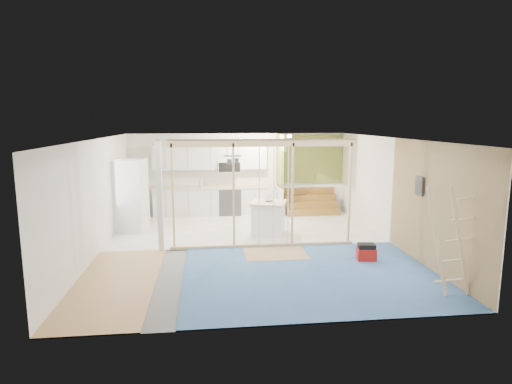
{
  "coord_description": "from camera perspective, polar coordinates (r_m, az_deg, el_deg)",
  "views": [
    {
      "loc": [
        -1.01,
        -9.84,
        3.01
      ],
      "look_at": [
        0.2,
        0.6,
        1.25
      ],
      "focal_mm": 30.0,
      "sensor_mm": 36.0,
      "label": 1
    }
  ],
  "objects": [
    {
      "name": "room",
      "position": [
        10.03,
        -0.72,
        -0.3
      ],
      "size": [
        7.01,
        8.01,
        2.61
      ],
      "color": "slate",
      "rests_on": "ground"
    },
    {
      "name": "electrical_panel",
      "position": [
        9.63,
        20.94,
        0.76
      ],
      "size": [
        0.04,
        0.3,
        0.4
      ],
      "primitive_type": "cube",
      "color": "#3B3C40",
      "rests_on": "room"
    },
    {
      "name": "island",
      "position": [
        11.42,
        1.68,
        -3.5
      ],
      "size": [
        1.12,
        1.12,
        0.88
      ],
      "rotation": [
        0.0,
        0.0,
        -0.29
      ],
      "color": "white",
      "rests_on": "room"
    },
    {
      "name": "fridge",
      "position": [
        12.13,
        -16.51,
        -0.46
      ],
      "size": [
        0.97,
        0.94,
        1.98
      ],
      "rotation": [
        0.0,
        0.0,
        -0.14
      ],
      "color": "silver",
      "rests_on": "room"
    },
    {
      "name": "upper_cabinets",
      "position": [
        13.7,
        -5.88,
        4.48
      ],
      "size": [
        3.6,
        0.41,
        0.85
      ],
      "color": "silver",
      "rests_on": "room"
    },
    {
      "name": "toolbox",
      "position": [
        9.66,
        14.49,
        -7.83
      ],
      "size": [
        0.44,
        0.35,
        0.38
      ],
      "rotation": [
        0.0,
        0.0,
        -0.15
      ],
      "color": "#A7140F",
      "rests_on": "room"
    },
    {
      "name": "ladder",
      "position": [
        8.08,
        24.61,
        -6.0
      ],
      "size": [
        1.0,
        0.21,
        1.89
      ],
      "rotation": [
        0.0,
        0.0,
        -0.39
      ],
      "color": "#E7BF8D",
      "rests_on": "room"
    },
    {
      "name": "ceiling_light",
      "position": [
        13.07,
        4.07,
        7.43
      ],
      "size": [
        0.32,
        0.32,
        0.08
      ],
      "primitive_type": "cylinder",
      "color": "#FFEABF",
      "rests_on": "room"
    },
    {
      "name": "soap_bottle_b",
      "position": [
        13.81,
        0.58,
        1.28
      ],
      "size": [
        0.09,
        0.1,
        0.2
      ],
      "primitive_type": "imported",
      "rotation": [
        0.0,
        0.0,
        -0.03
      ],
      "color": "silver",
      "rests_on": "base_cabinets"
    },
    {
      "name": "floor_overlays",
      "position": [
        10.4,
        -0.34,
        -7.25
      ],
      "size": [
        7.0,
        8.0,
        0.03
      ],
      "color": "silver",
      "rests_on": "room"
    },
    {
      "name": "pot_rack",
      "position": [
        11.79,
        -3.16,
        4.57
      ],
      "size": [
        0.52,
        0.52,
        0.72
      ],
      "color": "black",
      "rests_on": "room"
    },
    {
      "name": "sheathing_panel",
      "position": [
        9.19,
        22.8,
        -1.96
      ],
      "size": [
        0.02,
        4.0,
        2.6
      ],
      "primitive_type": "cube",
      "color": "tan",
      "rests_on": "room"
    },
    {
      "name": "bowl",
      "position": [
        11.38,
        1.72,
        -1.11
      ],
      "size": [
        0.31,
        0.31,
        0.06
      ],
      "primitive_type": "imported",
      "rotation": [
        0.0,
        0.0,
        0.31
      ],
      "color": "beige",
      "rests_on": "island"
    },
    {
      "name": "stud_frame",
      "position": [
        9.96,
        -2.28,
        1.41
      ],
      "size": [
        4.66,
        0.14,
        2.6
      ],
      "color": "#D9BA85",
      "rests_on": "room"
    },
    {
      "name": "green_partition",
      "position": [
        13.99,
        6.09,
        0.97
      ],
      "size": [
        2.25,
        1.51,
        2.6
      ],
      "color": "olive",
      "rests_on": "room"
    },
    {
      "name": "soap_bottle_a",
      "position": [
        13.7,
        -7.39,
        1.39
      ],
      "size": [
        0.13,
        0.14,
        0.33
      ],
      "primitive_type": "imported",
      "rotation": [
        0.0,
        0.0,
        0.08
      ],
      "color": "#A8B0BC",
      "rests_on": "base_cabinets"
    },
    {
      "name": "base_cabinets",
      "position": [
        13.45,
        -9.03,
        -1.5
      ],
      "size": [
        4.45,
        2.24,
        0.93
      ],
      "color": "silver",
      "rests_on": "room"
    }
  ]
}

